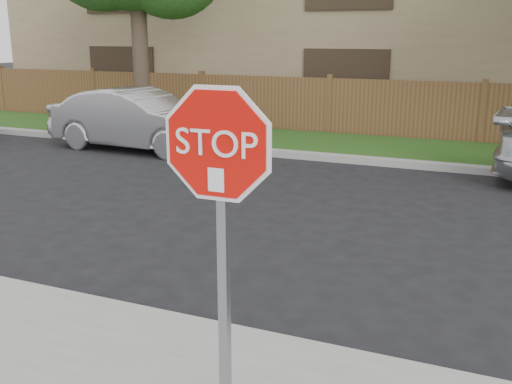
% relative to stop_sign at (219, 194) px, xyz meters
% --- Properties ---
extents(ground, '(90.00, 90.00, 0.00)m').
position_rel_stop_sign_xyz_m(ground, '(0.94, 1.48, -1.83)').
color(ground, black).
rests_on(ground, ground).
extents(far_curb, '(70.00, 0.30, 0.15)m').
position_rel_stop_sign_xyz_m(far_curb, '(0.94, 9.63, -1.75)').
color(far_curb, gray).
rests_on(far_curb, ground).
extents(grass_strip, '(70.00, 3.00, 0.12)m').
position_rel_stop_sign_xyz_m(grass_strip, '(0.94, 11.28, -1.77)').
color(grass_strip, '#1E4714').
rests_on(grass_strip, ground).
extents(fence, '(70.00, 0.12, 1.60)m').
position_rel_stop_sign_xyz_m(fence, '(0.94, 12.88, -1.03)').
color(fence, brown).
rests_on(fence, ground).
extents(apartment_building, '(35.20, 9.20, 7.20)m').
position_rel_stop_sign_xyz_m(apartment_building, '(0.94, 18.48, 1.70)').
color(apartment_building, '#907E59').
rests_on(apartment_building, ground).
extents(stop_sign, '(1.01, 0.13, 2.55)m').
position_rel_stop_sign_xyz_m(stop_sign, '(0.00, 0.00, 0.00)').
color(stop_sign, gray).
rests_on(stop_sign, sidewalk_near).
extents(sedan_left, '(4.64, 1.86, 1.50)m').
position_rel_stop_sign_xyz_m(sedan_left, '(-6.76, 9.04, -1.08)').
color(sedan_left, '#ACACB1').
rests_on(sedan_left, ground).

